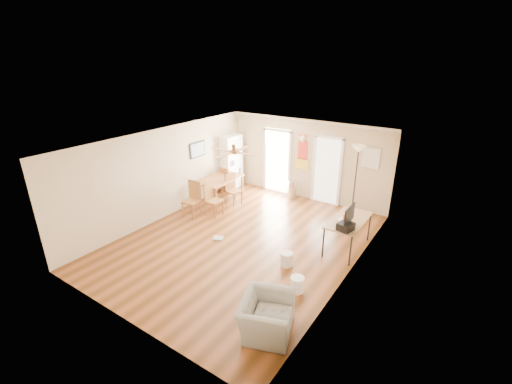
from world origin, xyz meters
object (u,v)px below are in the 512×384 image
Objects in this scene: dining_chair_right_a at (234,190)px; wastebasket_b at (297,284)px; dining_chair_right_b at (214,199)px; dining_chair_near at (191,200)px; trash_can at (292,189)px; computer_desk at (347,234)px; dining_chair_far at (228,180)px; wastebasket_a at (287,259)px; dining_table at (220,190)px; printer at (346,227)px; bookshelf at (232,162)px; torchiere_lamp at (355,181)px; armchair at (266,316)px.

dining_chair_right_a is 4.64m from wastebasket_b.
dining_chair_right_b is 0.97× the size of dining_chair_near.
computer_desk is at bearing -38.24° from trash_can.
dining_chair_far is 4.70m from wastebasket_a.
wastebasket_b is at bearing -32.87° from dining_table.
dining_table is at bearing 178.61° from printer.
bookshelf is 4.32m from torchiere_lamp.
dining_chair_right_a is 3.06× the size of wastebasket_a.
dining_chair_far is 5.14m from printer.
bookshelf is 2.59m from dining_chair_near.
dining_chair_right_b is at bearing 31.34° from armchair.
wastebasket_b is at bearing -113.81° from dining_chair_right_a.
dining_chair_right_b is at bearing -166.84° from dining_chair_right_a.
dining_chair_right_b is 3.95m from computer_desk.
dining_chair_right_a is 4.24m from printer.
bookshelf is 1.92× the size of dining_chair_right_a.
dining_chair_far is (-0.73, 1.61, -0.04)m from dining_chair_right_b.
dining_table is at bearing 86.14° from dining_chair_near.
printer is (4.78, -1.82, 0.41)m from dining_chair_far.
bookshelf is at bearing 108.48° from dining_table.
wastebasket_a is at bearing -0.13° from armchair.
torchiere_lamp reaches higher than computer_desk.
dining_chair_near is at bearing 38.79° from armchair.
torchiere_lamp is (3.88, 2.80, 0.52)m from dining_chair_near.
dining_chair_right_b reaches higher than dining_table.
dining_chair_right_b is 1.08× the size of dining_chair_far.
trash_can reaches higher than wastebasket_b.
torchiere_lamp reaches higher than bookshelf.
dining_chair_near reaches higher than trash_can.
printer is 1.79m from wastebasket_b.
bookshelf is at bearing 22.94° from armchair.
dining_chair_right_b is 1.66× the size of trash_can.
dining_table is 4.52m from computer_desk.
wastebasket_a is 0.33× the size of armchair.
torchiere_lamp is at bearing 85.25° from wastebasket_a.
dining_table is at bearing 31.74° from dining_chair_right_b.
bookshelf is 2.01× the size of dining_chair_far.
dining_table is 4.46× the size of printer.
printer is (4.60, -1.14, 0.49)m from dining_table.
torchiere_lamp is at bearing 20.44° from dining_table.
bookshelf is at bearing 160.26° from computer_desk.
dining_chair_near is 4.58m from printer.
dining_chair_near is at bearing 168.81° from wastebasket_a.
dining_chair_right_a is 3.73m from wastebasket_a.
dining_chair_far reaches higher than wastebasket_b.
torchiere_lamp is 2.69m from printer.
trash_can is at bearing 116.52° from wastebasket_a.
printer is (0.12, -0.56, 0.48)m from computer_desk.
printer reaches higher than dining_table.
bookshelf is 3.09× the size of trash_can.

